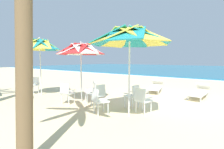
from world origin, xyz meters
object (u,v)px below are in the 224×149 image
(plastic_chair_3, at_px, (67,92))
(beach_umbrella_2, at_px, (40,45))
(plastic_chair_1, at_px, (99,99))
(plastic_chair_5, at_px, (99,94))
(plastic_chair_6, at_px, (34,84))
(plastic_chair_2, at_px, (142,99))
(sun_lounger_0, at_px, (199,92))
(sun_lounger_1, at_px, (156,86))
(beach_umbrella_0, at_px, (130,37))
(plastic_chair_0, at_px, (133,95))
(beach_umbrella_1, at_px, (81,50))
(plastic_chair_4, at_px, (92,91))

(plastic_chair_3, distance_m, beach_umbrella_2, 3.15)
(plastic_chair_1, xyz_separation_m, plastic_chair_5, (-0.58, 0.64, 0.00))
(plastic_chair_1, bearing_deg, plastic_chair_6, 174.39)
(plastic_chair_2, distance_m, beach_umbrella_2, 5.77)
(plastic_chair_5, xyz_separation_m, beach_umbrella_2, (-3.71, -0.16, 2.00))
(sun_lounger_0, distance_m, sun_lounger_1, 2.24)
(sun_lounger_0, bearing_deg, beach_umbrella_0, -107.99)
(plastic_chair_0, bearing_deg, plastic_chair_2, -35.17)
(beach_umbrella_2, height_order, plastic_chair_6, beach_umbrella_2)
(sun_lounger_1, bearing_deg, plastic_chair_2, -74.69)
(beach_umbrella_0, bearing_deg, plastic_chair_0, 111.20)
(plastic_chair_3, height_order, plastic_chair_5, same)
(plastic_chair_1, xyz_separation_m, beach_umbrella_2, (-4.28, 0.49, 2.00))
(plastic_chair_3, distance_m, sun_lounger_0, 6.06)
(plastic_chair_1, relative_size, plastic_chair_2, 1.00)
(plastic_chair_0, distance_m, plastic_chair_3, 2.66)
(plastic_chair_1, relative_size, plastic_chair_5, 1.00)
(plastic_chair_1, bearing_deg, sun_lounger_1, 89.57)
(beach_umbrella_0, relative_size, beach_umbrella_1, 1.11)
(plastic_chair_3, bearing_deg, plastic_chair_5, 19.71)
(plastic_chair_6, bearing_deg, plastic_chair_4, 6.98)
(plastic_chair_2, xyz_separation_m, plastic_chair_5, (-1.70, -0.25, 0.00))
(plastic_chair_2, xyz_separation_m, plastic_chair_4, (-2.32, 0.06, 0.00))
(plastic_chair_1, relative_size, sun_lounger_1, 0.39)
(plastic_chair_1, xyz_separation_m, beach_umbrella_1, (-1.68, 0.80, 1.70))
(plastic_chair_0, height_order, plastic_chair_1, same)
(plastic_chair_1, distance_m, beach_umbrella_2, 4.75)
(plastic_chair_2, height_order, beach_umbrella_2, beach_umbrella_2)
(beach_umbrella_2, relative_size, sun_lounger_1, 1.30)
(plastic_chair_4, distance_m, sun_lounger_0, 5.04)
(plastic_chair_5, height_order, sun_lounger_1, plastic_chair_5)
(plastic_chair_0, distance_m, plastic_chair_1, 1.40)
(beach_umbrella_1, bearing_deg, plastic_chair_5, -8.26)
(plastic_chair_5, xyz_separation_m, sun_lounger_0, (2.84, 3.97, -0.22))
(sun_lounger_0, bearing_deg, beach_umbrella_1, -136.05)
(plastic_chair_0, distance_m, plastic_chair_2, 0.69)
(plastic_chair_2, distance_m, beach_umbrella_1, 3.28)
(beach_umbrella_1, xyz_separation_m, plastic_chair_6, (-3.31, -0.31, -1.70))
(plastic_chair_0, bearing_deg, sun_lounger_0, 62.73)
(sun_lounger_0, bearing_deg, plastic_chair_1, -116.17)
(plastic_chair_2, bearing_deg, beach_umbrella_0, -114.37)
(plastic_chair_1, xyz_separation_m, sun_lounger_0, (2.26, 4.61, -0.22))
(sun_lounger_1, bearing_deg, plastic_chair_1, -90.43)
(beach_umbrella_1, height_order, plastic_chair_5, beach_umbrella_1)
(plastic_chair_4, relative_size, plastic_chair_6, 1.00)
(beach_umbrella_1, distance_m, plastic_chair_3, 1.82)
(plastic_chair_0, height_order, plastic_chair_2, same)
(plastic_chair_5, bearing_deg, plastic_chair_4, 153.56)
(plastic_chair_6, xyz_separation_m, sun_lounger_0, (7.26, 4.12, -0.22))
(beach_umbrella_1, relative_size, plastic_chair_6, 2.95)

